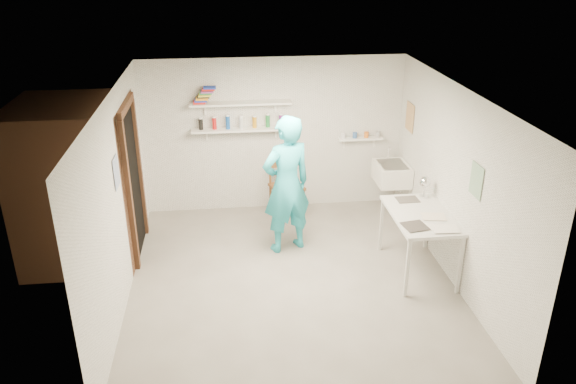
{
  "coord_description": "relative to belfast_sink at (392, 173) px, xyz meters",
  "views": [
    {
      "loc": [
        -0.76,
        -6.0,
        3.88
      ],
      "look_at": [
        0.0,
        0.4,
        1.05
      ],
      "focal_mm": 35.0,
      "sensor_mm": 36.0,
      "label": 1
    }
  ],
  "objects": [
    {
      "name": "wall_clock",
      "position": [
        -1.64,
        -0.66,
        0.58
      ],
      "size": [
        0.33,
        0.16,
        0.34
      ],
      "primitive_type": "cylinder",
      "rotation": [
        1.57,
        0.0,
        0.37
      ],
      "color": "beige",
      "rests_on": "man"
    },
    {
      "name": "spray_cans",
      "position": [
        -2.25,
        0.43,
        0.75
      ],
      "size": [
        1.26,
        0.06,
        0.17
      ],
      "color": "black",
      "rests_on": "shelf_lower"
    },
    {
      "name": "door_jamb_far",
      "position": [
        -3.72,
        -0.15,
        0.3
      ],
      "size": [
        0.06,
        0.1,
        2.0
      ],
      "primitive_type": "cube",
      "color": "brown",
      "rests_on": "ground"
    },
    {
      "name": "ceiling",
      "position": [
        -1.75,
        -1.7,
        1.71
      ],
      "size": [
        4.0,
        4.5,
        0.02
      ],
      "primitive_type": "cube",
      "color": "silver",
      "rests_on": "wall_back"
    },
    {
      "name": "poster_left",
      "position": [
        -3.74,
        -1.65,
        0.85
      ],
      "size": [
        0.01,
        0.28,
        0.36
      ],
      "primitive_type": "cube",
      "color": "#334C7F",
      "rests_on": "wall_left"
    },
    {
      "name": "door_lintel",
      "position": [
        -3.72,
        -0.65,
        1.35
      ],
      "size": [
        0.06,
        1.05,
        0.1
      ],
      "primitive_type": "cube",
      "color": "brown",
      "rests_on": "wall_left"
    },
    {
      "name": "book_stack",
      "position": [
        -2.77,
        0.43,
        1.19
      ],
      "size": [
        0.34,
        0.14,
        0.25
      ],
      "color": "red",
      "rests_on": "shelf_upper"
    },
    {
      "name": "ledge_pots",
      "position": [
        -0.4,
        0.47,
        0.48
      ],
      "size": [
        0.48,
        0.07,
        0.09
      ],
      "color": "silver",
      "rests_on": "ledge_shelf"
    },
    {
      "name": "desk_lamp",
      "position": [
        0.09,
        -1.14,
        0.33
      ],
      "size": [
        0.15,
        0.15,
        0.15
      ],
      "primitive_type": "sphere",
      "color": "silver",
      "rests_on": "work_table"
    },
    {
      "name": "poster_right_a",
      "position": [
        0.24,
        0.1,
        0.85
      ],
      "size": [
        0.01,
        0.34,
        0.42
      ],
      "primitive_type": "cube",
      "color": "#995933",
      "rests_on": "wall_right"
    },
    {
      "name": "work_table",
      "position": [
        -0.11,
        -1.63,
        -0.29
      ],
      "size": [
        0.73,
        1.22,
        0.81
      ],
      "primitive_type": "cube",
      "color": "silver",
      "rests_on": "ground"
    },
    {
      "name": "corridor_box",
      "position": [
        -4.45,
        -0.65,
        0.35
      ],
      "size": [
        1.4,
        1.5,
        2.1
      ],
      "primitive_type": "cube",
      "color": "brown",
      "rests_on": "ground"
    },
    {
      "name": "poster_right_b",
      "position": [
        0.24,
        -2.25,
        0.8
      ],
      "size": [
        0.01,
        0.3,
        0.38
      ],
      "primitive_type": "cube",
      "color": "#3F724C",
      "rests_on": "wall_right"
    },
    {
      "name": "papers",
      "position": [
        -0.11,
        -1.63,
        0.12
      ],
      "size": [
        0.3,
        0.22,
        0.02
      ],
      "color": "silver",
      "rests_on": "work_table"
    },
    {
      "name": "shelf_upper",
      "position": [
        -2.25,
        0.43,
        1.05
      ],
      "size": [
        1.5,
        0.22,
        0.03
      ],
      "primitive_type": "cube",
      "color": "white",
      "rests_on": "wall_back"
    },
    {
      "name": "wooden_chair",
      "position": [
        -1.59,
        0.17,
        -0.21
      ],
      "size": [
        0.57,
        0.55,
        0.97
      ],
      "primitive_type": "cube",
      "rotation": [
        0.0,
        0.0,
        0.31
      ],
      "color": "brown",
      "rests_on": "ground"
    },
    {
      "name": "ledge_shelf",
      "position": [
        -0.4,
        0.47,
        0.42
      ],
      "size": [
        0.7,
        0.14,
        0.03
      ],
      "primitive_type": "cube",
      "color": "white",
      "rests_on": "wall_back"
    },
    {
      "name": "door_jamb_near",
      "position": [
        -3.72,
        -1.15,
        0.3
      ],
      "size": [
        0.06,
        0.1,
        2.0
      ],
      "primitive_type": "cube",
      "color": "brown",
      "rests_on": "ground"
    },
    {
      "name": "man",
      "position": [
        -1.72,
        -0.86,
        0.26
      ],
      "size": [
        0.82,
        0.68,
        1.92
      ],
      "primitive_type": "imported",
      "rotation": [
        0.0,
        0.0,
        3.51
      ],
      "color": "#27B1C4",
      "rests_on": "ground"
    },
    {
      "name": "wall_left",
      "position": [
        -3.76,
        -1.7,
        0.5
      ],
      "size": [
        0.02,
        4.5,
        2.4
      ],
      "primitive_type": "cube",
      "color": "silver",
      "rests_on": "ground"
    },
    {
      "name": "wall_back",
      "position": [
        -1.75,
        0.56,
        0.5
      ],
      "size": [
        4.0,
        0.02,
        2.4
      ],
      "primitive_type": "cube",
      "color": "silver",
      "rests_on": "ground"
    },
    {
      "name": "wall_right",
      "position": [
        0.26,
        -1.7,
        0.5
      ],
      "size": [
        0.02,
        4.5,
        2.4
      ],
      "primitive_type": "cube",
      "color": "silver",
      "rests_on": "ground"
    },
    {
      "name": "wall_front",
      "position": [
        -1.75,
        -3.96,
        0.5
      ],
      "size": [
        4.0,
        0.02,
        2.4
      ],
      "primitive_type": "cube",
      "color": "silver",
      "rests_on": "ground"
    },
    {
      "name": "doorway_recess",
      "position": [
        -3.74,
        -0.65,
        0.3
      ],
      "size": [
        0.02,
        0.9,
        2.0
      ],
      "primitive_type": "cube",
      "color": "black",
      "rests_on": "wall_left"
    },
    {
      "name": "floor",
      "position": [
        -1.75,
        -1.7,
        -0.71
      ],
      "size": [
        4.0,
        4.5,
        0.02
      ],
      "primitive_type": "cube",
      "color": "slate",
      "rests_on": "ground"
    },
    {
      "name": "belfast_sink",
      "position": [
        0.0,
        0.0,
        0.0
      ],
      "size": [
        0.48,
        0.6,
        0.3
      ],
      "primitive_type": "cube",
      "color": "white",
      "rests_on": "wall_right"
    },
    {
      "name": "shelf_lower",
      "position": [
        -2.25,
        0.43,
        0.65
      ],
      "size": [
        1.5,
        0.22,
        0.03
      ],
      "primitive_type": "cube",
      "color": "white",
      "rests_on": "wall_back"
    }
  ]
}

